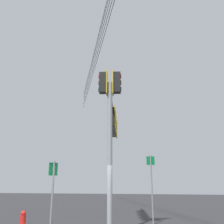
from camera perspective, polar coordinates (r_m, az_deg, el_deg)
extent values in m
cylinder|color=gray|center=(9.77, -0.52, -9.48)|extent=(0.20, 0.20, 5.94)
cylinder|color=gray|center=(12.92, 0.15, -0.15)|extent=(0.73, 5.47, 0.14)
cube|color=black|center=(10.52, -2.12, 6.71)|extent=(0.33, 0.33, 0.90)
cube|color=#B29319|center=(10.51, -1.19, 6.73)|extent=(0.09, 0.44, 1.04)
cylinder|color=red|center=(10.65, -3.00, 8.19)|extent=(0.05, 0.20, 0.20)
cylinder|color=#3C2703|center=(10.53, -3.02, 6.69)|extent=(0.05, 0.20, 0.20)
cylinder|color=black|center=(10.42, -3.04, 5.17)|extent=(0.05, 0.20, 0.20)
cube|color=black|center=(10.49, 1.17, 6.77)|extent=(0.33, 0.33, 0.90)
cube|color=#B29319|center=(10.49, 0.24, 6.76)|extent=(0.09, 0.44, 1.04)
cylinder|color=red|center=(10.60, 2.06, 8.28)|extent=(0.05, 0.20, 0.20)
cylinder|color=#3C2703|center=(10.49, 2.08, 6.78)|extent=(0.05, 0.20, 0.20)
cylinder|color=black|center=(10.38, 2.10, 5.25)|extent=(0.05, 0.20, 0.20)
cube|color=black|center=(11.61, -0.09, -1.18)|extent=(0.33, 0.33, 0.90)
cube|color=#B29319|center=(11.60, 0.75, -1.17)|extent=(0.08, 0.44, 1.04)
cylinder|color=red|center=(11.70, -0.90, 0.23)|extent=(0.05, 0.20, 0.20)
cylinder|color=#3C2703|center=(11.62, -0.91, -1.19)|extent=(0.05, 0.20, 0.20)
cylinder|color=black|center=(11.55, -0.91, -2.63)|extent=(0.05, 0.20, 0.20)
cube|color=black|center=(12.52, 0.10, -2.25)|extent=(0.33, 0.33, 0.90)
cube|color=#B29319|center=(12.51, 0.88, -2.24)|extent=(0.09, 0.44, 1.04)
cylinder|color=red|center=(12.60, -0.65, -0.93)|extent=(0.05, 0.20, 0.20)
cylinder|color=#3C2703|center=(12.53, -0.65, -2.25)|extent=(0.05, 0.20, 0.20)
cylinder|color=black|center=(12.46, -0.66, -3.60)|extent=(0.05, 0.20, 0.20)
cube|color=black|center=(13.43, 0.27, -3.17)|extent=(0.34, 0.34, 0.90)
cube|color=#B29319|center=(13.43, 1.00, -3.16)|extent=(0.09, 0.44, 1.04)
cylinder|color=red|center=(13.50, -0.43, -1.93)|extent=(0.05, 0.20, 0.20)
cylinder|color=#3C2703|center=(13.44, -0.43, -3.17)|extent=(0.05, 0.20, 0.20)
cylinder|color=black|center=(13.38, -0.43, -4.43)|extent=(0.05, 0.20, 0.20)
cube|color=black|center=(14.35, 0.42, -3.97)|extent=(0.32, 0.32, 0.90)
cube|color=#B29319|center=(14.34, 1.10, -3.96)|extent=(0.08, 0.44, 1.04)
cylinder|color=red|center=(14.42, -0.24, -2.81)|extent=(0.05, 0.20, 0.20)
cylinder|color=#3C2703|center=(14.36, -0.24, -3.98)|extent=(0.05, 0.20, 0.20)
cylinder|color=black|center=(14.30, -0.24, -5.16)|extent=(0.05, 0.20, 0.20)
cylinder|color=slate|center=(12.33, 9.21, -17.10)|extent=(0.07, 0.07, 3.13)
cube|color=#0C7238|center=(12.40, 8.89, -11.04)|extent=(0.39, 0.14, 0.41)
cube|color=white|center=(12.41, 8.88, -11.05)|extent=(0.33, 0.10, 0.35)
cylinder|color=red|center=(10.93, -20.00, -23.17)|extent=(0.22, 0.22, 0.65)
sphere|color=red|center=(10.88, -19.80, -21.18)|extent=(0.20, 0.20, 0.20)
cylinder|color=red|center=(10.79, -19.77, -23.13)|extent=(0.13, 0.13, 0.09)
cylinder|color=slate|center=(9.10, -13.71, -19.17)|extent=(0.07, 0.07, 2.59)
cube|color=#0C7238|center=(9.12, -13.43, -12.71)|extent=(0.22, 0.31, 0.44)
cube|color=white|center=(9.13, -13.48, -12.71)|extent=(0.17, 0.24, 0.38)
cylinder|color=black|center=(13.18, -1.51, 18.14)|extent=(9.45, 26.32, 0.10)
cylinder|color=black|center=(13.42, -1.49, 19.64)|extent=(9.45, 26.32, 0.10)
cylinder|color=black|center=(13.68, -1.48, 21.13)|extent=(9.45, 26.32, 0.10)
cylinder|color=black|center=(13.91, -1.47, 22.42)|extent=(9.45, 26.32, 0.10)
cylinder|color=black|center=(14.09, -1.46, 23.33)|extent=(9.45, 26.32, 0.10)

